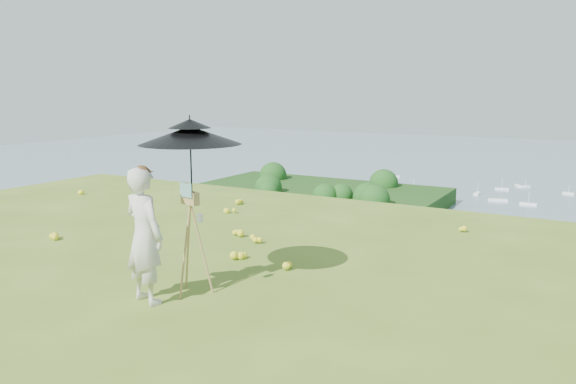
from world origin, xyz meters
The scene contains 11 objects.
ground centered at (0.00, 0.00, 0.00)m, with size 14.00×14.00×0.00m, color #4E6D1F.
shoreline_tier centered at (0.00, 75.00, -36.00)m, with size 170.00×28.00×8.00m, color slate.
peninsula centered at (-75.00, 155.00, -29.00)m, with size 90.00×60.00×12.00m, color black, non-canonical shape.
slope_trees centered at (0.00, 35.00, -15.00)m, with size 110.00×50.00×6.00m, color #184A16, non-canonical shape.
harbor_town centered at (0.00, 75.00, -29.50)m, with size 110.00×22.00×5.00m, color silver, non-canonical shape.
moored_boats centered at (-12.50, 161.00, -33.65)m, with size 140.00×140.00×0.70m, color white, non-canonical shape.
wildflowers centered at (0.00, 0.25, 0.06)m, with size 10.00×10.50×0.12m, color yellow, non-canonical shape.
painter centered at (2.17, -0.53, 0.86)m, with size 0.63×0.41×1.72m, color beige.
field_easel centered at (2.47, 0.00, 0.74)m, with size 0.56×0.56×1.48m, color #AC8848, non-canonical shape.
sun_umbrella centered at (2.48, 0.03, 1.77)m, with size 1.30×1.30×1.11m, color black, non-canonical shape.
painter_cap centered at (2.17, -0.53, 1.67)m, with size 0.22×0.26×0.10m, color #D8767B, non-canonical shape.
Camera 1 is at (7.05, -5.48, 2.62)m, focal length 35.00 mm.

